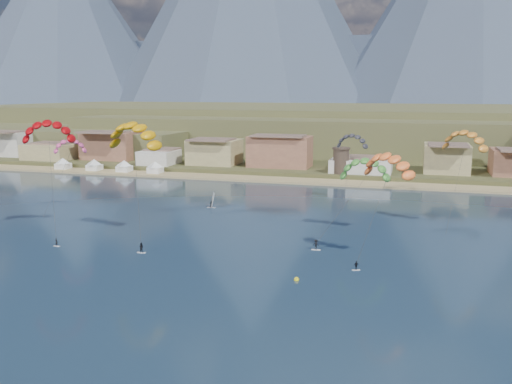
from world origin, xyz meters
TOP-DOWN VIEW (x-y plane):
  - ground at (0.00, 0.00)m, footprint 2400.00×2400.00m
  - beach at (0.00, 106.00)m, footprint 2200.00×12.00m
  - land at (0.00, 560.00)m, footprint 2200.00×900.00m
  - foothills at (22.39, 232.47)m, footprint 940.00×210.00m
  - mountain_ridge at (-14.60, 823.65)m, footprint 2060.00×480.00m
  - town at (-40.00, 122.00)m, footprint 400.00×24.00m
  - watchtower at (5.00, 114.00)m, footprint 5.82×5.82m
  - beach_tents at (-76.25, 106.00)m, footprint 43.40×6.40m
  - kitesurfer_red at (-42.05, 28.47)m, footprint 13.07×13.47m
  - kitesurfer_yellow at (-23.83, 29.86)m, footprint 13.02×13.57m
  - kitesurfer_orange at (24.06, 28.42)m, footprint 10.38×11.80m
  - kitesurfer_green at (18.61, 46.36)m, footprint 13.18×18.25m
  - distant_kite_pink at (-50.01, 46.64)m, footprint 8.12×7.49m
  - distant_kite_dark at (12.34, 79.03)m, footprint 9.02×6.30m
  - distant_kite_orange at (37.93, 55.92)m, footprint 10.57×8.25m
  - windsurfer at (-19.75, 60.28)m, footprint 2.24×2.45m
  - buoy at (11.79, 13.83)m, footprint 0.80×0.80m

SIDE VIEW (x-z plane):
  - ground at x=0.00m, z-range 0.00..0.00m
  - land at x=0.00m, z-range -2.00..2.00m
  - buoy at x=11.79m, z-range -0.26..0.54m
  - beach at x=0.00m, z-range -0.20..0.70m
  - windsurfer at x=-19.75m, z-range -0.71..3.18m
  - beach_tents at x=-76.25m, z-range 1.21..6.21m
  - watchtower at x=5.00m, z-range 2.07..10.67m
  - town at x=-40.00m, z-range 2.00..14.00m
  - foothills at x=22.39m, z-range 0.08..18.08m
  - kitesurfer_green at x=18.61m, z-range 3.65..23.77m
  - distant_kite_dark at x=12.34m, z-range 6.81..26.09m
  - distant_kite_pink at x=-50.01m, z-range 6.92..26.01m
  - kitesurfer_orange at x=24.06m, z-range 7.21..26.98m
  - distant_kite_orange at x=37.93m, z-range 8.12..30.39m
  - kitesurfer_yellow at x=-23.83m, z-range 8.69..33.22m
  - kitesurfer_red at x=-42.05m, z-range 9.06..33.79m
  - mountain_ridge at x=-14.60m, z-range -49.69..350.31m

